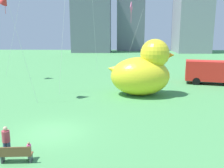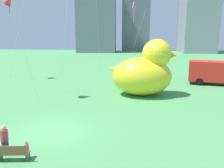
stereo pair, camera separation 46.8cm
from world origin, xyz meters
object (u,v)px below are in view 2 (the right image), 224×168
park_bench (14,153)px  person_child (27,149)px  kite_red (9,0)px  giant_inflatable_duck (144,72)px  kite_pink (134,11)px  person_adult (4,139)px  box_truck (215,73)px

park_bench → person_child: person_child is taller
person_child → kite_red: kite_red is taller
giant_inflatable_duck → kite_pink: bearing=103.1°
person_adult → kite_red: (-8.53, 20.39, 9.34)m
park_bench → box_truck: bearing=49.4°
person_child → kite_red: size_ratio=0.08×
park_bench → box_truck: (16.52, 19.30, 0.98)m
person_adult → person_child: size_ratio=1.80×
park_bench → person_child: bearing=37.8°
person_adult → kite_pink: size_ratio=0.17×
park_bench → giant_inflatable_duck: size_ratio=0.23×
person_adult → kite_pink: 20.49m
person_adult → box_truck: 25.41m
person_child → box_truck: (16.00, 18.89, 0.95)m
box_truck → kite_red: bearing=176.1°
giant_inflatable_duck → box_truck: 10.62m
kite_pink → giant_inflatable_duck: bearing=-76.9°
person_child → person_adult: bearing=168.5°
person_child → kite_pink: (5.96, 17.78, 8.18)m
person_adult → giant_inflatable_duck: size_ratio=0.24×
person_child → kite_red: bearing=115.4°
person_adult → box_truck: size_ratio=0.24×
person_child → box_truck: bearing=49.7°
box_truck → kite_red: kite_red is taller
giant_inflatable_duck → park_bench: bearing=-118.7°
park_bench → box_truck: size_ratio=0.23×
giant_inflatable_duck → kite_red: kite_red is taller
person_adult → person_child: person_adult is taller
box_truck → kite_pink: 12.42m
box_truck → kite_pink: size_ratio=0.71×
person_adult → giant_inflatable_duck: (8.28, 13.08, 1.51)m
park_bench → giant_inflatable_duck: bearing=61.3°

